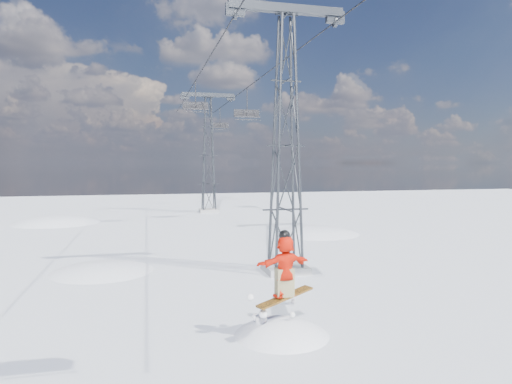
# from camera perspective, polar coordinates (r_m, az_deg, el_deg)

# --- Properties ---
(ground) EXTENTS (120.00, 120.00, 0.00)m
(ground) POSITION_cam_1_polar(r_m,az_deg,el_deg) (12.84, 11.26, -18.18)
(ground) COLOR white
(ground) RESTS_ON ground
(snow_terrain) EXTENTS (39.00, 37.00, 22.00)m
(snow_terrain) POSITION_cam_1_polar(r_m,az_deg,el_deg) (35.11, -12.71, -20.57)
(snow_terrain) COLOR white
(snow_terrain) RESTS_ON ground
(lift_tower_near) EXTENTS (5.20, 1.80, 11.43)m
(lift_tower_near) POSITION_cam_1_polar(r_m,az_deg,el_deg) (19.70, 3.75, 5.70)
(lift_tower_near) COLOR #999999
(lift_tower_near) RESTS_ON ground
(lift_tower_far) EXTENTS (5.20, 1.80, 11.43)m
(lift_tower_far) POSITION_cam_1_polar(r_m,az_deg,el_deg) (44.19, -5.96, 4.54)
(lift_tower_far) COLOR #999999
(lift_tower_far) RESTS_ON ground
(haul_cables) EXTENTS (4.46, 51.00, 0.06)m
(haul_cables) POSITION_cam_1_polar(r_m,az_deg,el_deg) (31.46, -2.66, 14.81)
(haul_cables) COLOR black
(haul_cables) RESTS_ON ground
(lift_chair_mid) EXTENTS (2.12, 0.61, 2.63)m
(lift_chair_mid) POSITION_cam_1_polar(r_m,az_deg,el_deg) (37.65, -1.14, 9.72)
(lift_chair_mid) COLOR black
(lift_chair_mid) RESTS_ON ground
(lift_chair_far) EXTENTS (1.89, 0.54, 2.34)m
(lift_chair_far) POSITION_cam_1_polar(r_m,az_deg,el_deg) (34.88, -7.57, 10.56)
(lift_chair_far) COLOR black
(lift_chair_far) RESTS_ON ground
(lift_chair_extra) EXTENTS (1.97, 0.57, 2.44)m
(lift_chair_extra) POSITION_cam_1_polar(r_m,az_deg,el_deg) (51.30, -4.53, 8.26)
(lift_chair_extra) COLOR black
(lift_chair_extra) RESTS_ON ground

